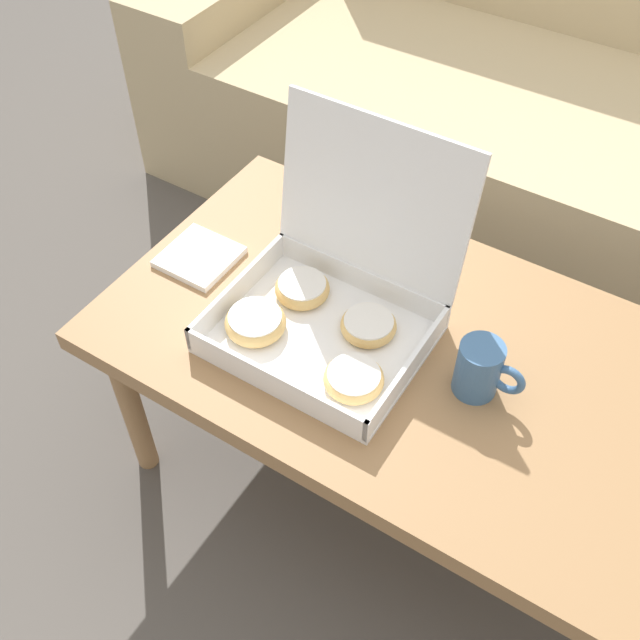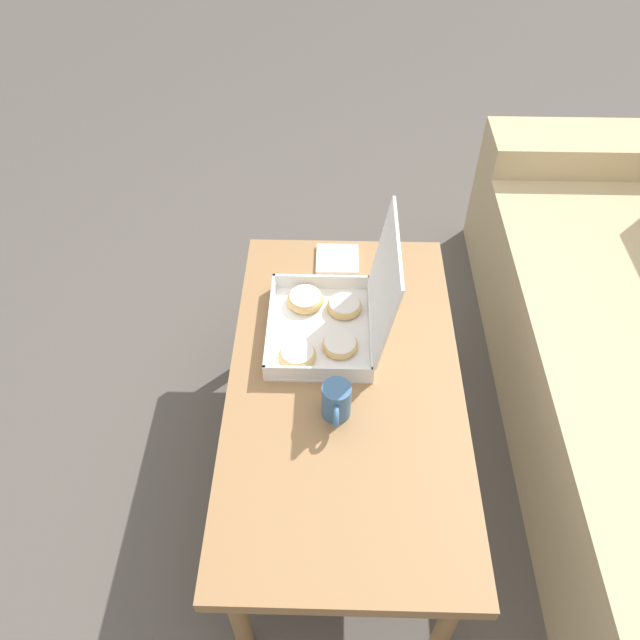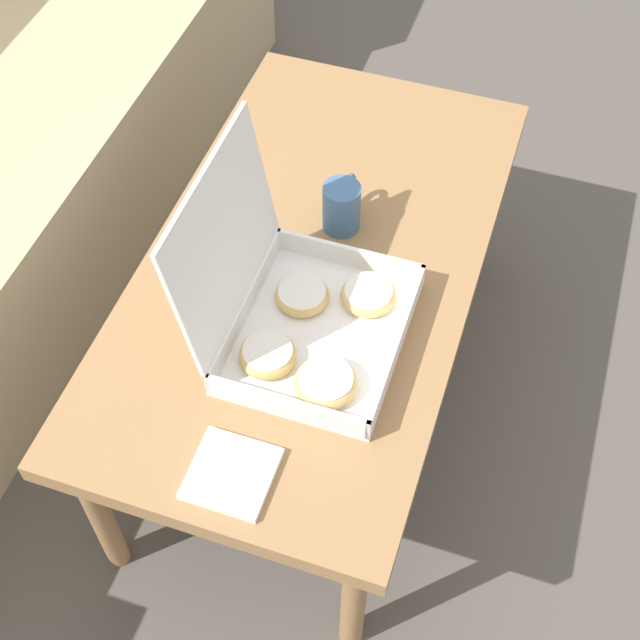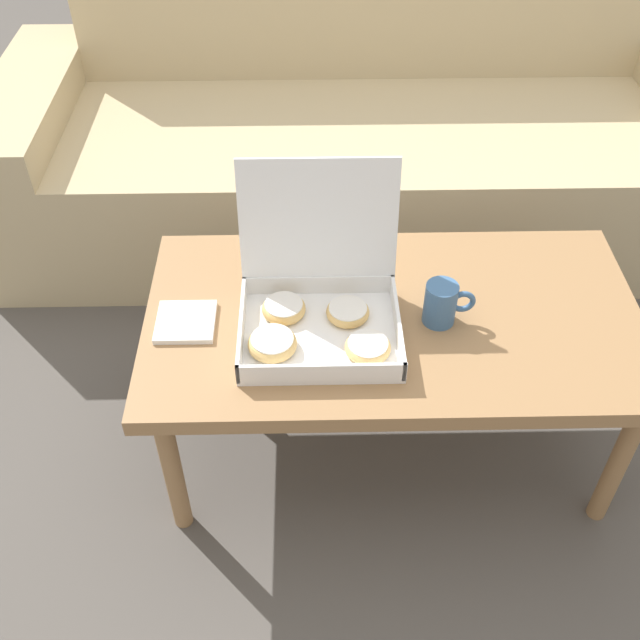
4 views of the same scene
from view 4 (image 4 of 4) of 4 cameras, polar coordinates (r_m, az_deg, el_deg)
ground_plane at (r=2.15m, az=4.37°, el=-4.94°), size 12.00×12.00×0.00m
couch at (r=2.63m, az=3.26°, el=13.40°), size 2.38×0.89×0.87m
coffee_table at (r=1.73m, az=5.55°, el=-0.58°), size 1.13×0.61×0.45m
pastry_box at (r=1.62m, az=-0.25°, el=1.08°), size 0.35×0.33×0.34m
coffee_mug at (r=1.66m, az=9.27°, el=1.25°), size 0.11×0.07×0.10m
napkin_stack at (r=1.69m, az=-10.20°, el=-0.14°), size 0.13×0.13×0.01m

